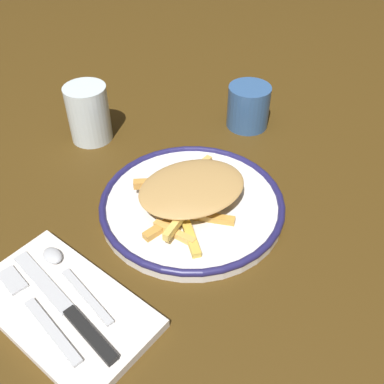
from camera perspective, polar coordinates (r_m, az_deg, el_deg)
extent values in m
plane|color=#463010|center=(0.68, 0.00, -2.25)|extent=(2.60, 2.60, 0.00)
cylinder|color=white|center=(0.67, 0.00, -1.77)|extent=(0.28, 0.28, 0.02)
torus|color=navy|center=(0.67, 0.00, -1.28)|extent=(0.28, 0.28, 0.01)
cube|color=#E1A850|center=(0.62, -2.29, -5.29)|extent=(0.02, 0.07, 0.01)
cube|color=gold|center=(0.70, 1.60, 1.94)|extent=(0.07, 0.08, 0.01)
cube|color=gold|center=(0.67, -4.68, 1.12)|extent=(0.06, 0.06, 0.01)
cube|color=gold|center=(0.63, -2.72, -3.80)|extent=(0.10, 0.03, 0.01)
cube|color=gold|center=(0.65, 1.60, -2.25)|extent=(0.08, 0.04, 0.01)
cube|color=gold|center=(0.69, 0.73, 2.14)|extent=(0.06, 0.04, 0.01)
cube|color=#D6B452|center=(0.67, 1.17, -0.37)|extent=(0.07, 0.07, 0.01)
cube|color=#F5BC5D|center=(0.65, -0.13, -0.84)|extent=(0.07, 0.02, 0.01)
cube|color=#EBC258|center=(0.61, -1.99, -4.03)|extent=(0.06, 0.02, 0.01)
cube|color=#E0B25C|center=(0.68, -0.06, -0.11)|extent=(0.03, 0.08, 0.01)
cube|color=gold|center=(0.61, -0.28, -5.57)|extent=(0.06, 0.07, 0.01)
cube|color=#E3BB67|center=(0.66, 0.01, -0.32)|extent=(0.06, 0.02, 0.01)
cube|color=#DEBC55|center=(0.70, 2.99, 1.86)|extent=(0.03, 0.08, 0.01)
cube|color=#EFB255|center=(0.71, 0.02, 2.55)|extent=(0.10, 0.01, 0.01)
cube|color=#F5B657|center=(0.69, -0.07, 0.99)|extent=(0.06, 0.08, 0.01)
cube|color=gold|center=(0.64, 2.22, -3.31)|extent=(0.04, 0.07, 0.01)
ellipsoid|color=tan|center=(0.65, -0.23, 0.52)|extent=(0.20, 0.18, 0.02)
cube|color=silver|center=(0.58, -16.29, -14.11)|extent=(0.13, 0.23, 0.01)
cube|color=silver|center=(0.55, -17.61, -16.74)|extent=(0.03, 0.11, 0.00)
cube|color=silver|center=(0.61, -22.21, -10.50)|extent=(0.03, 0.05, 0.00)
cube|color=black|center=(0.54, -13.05, -17.50)|extent=(0.02, 0.09, 0.01)
cube|color=silver|center=(0.60, -18.72, -10.91)|extent=(0.03, 0.12, 0.00)
cube|color=silver|center=(0.57, -13.44, -12.97)|extent=(0.03, 0.10, 0.00)
ellipsoid|color=silver|center=(0.62, -17.58, -7.83)|extent=(0.03, 0.03, 0.01)
cylinder|color=silver|center=(0.82, -13.22, 9.86)|extent=(0.07, 0.07, 0.10)
cylinder|color=#345A90|center=(0.85, 7.30, 10.90)|extent=(0.08, 0.08, 0.08)
torus|color=#345A90|center=(0.88, 8.93, 12.20)|extent=(0.04, 0.01, 0.04)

